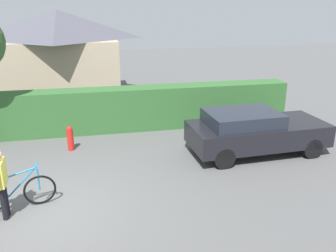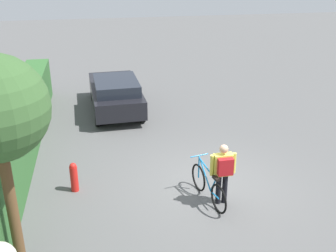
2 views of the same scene
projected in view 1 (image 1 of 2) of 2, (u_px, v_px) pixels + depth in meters
The scene contains 6 objects.
ground_plane at pixel (48, 212), 7.89m from camera, with size 60.00×60.00×0.00m, color #555555.
hedge_row at pixel (62, 113), 12.50m from camera, with size 17.04×0.90×1.58m, color #30602D.
house_distant at pixel (61, 55), 16.77m from camera, with size 5.56×4.47×4.24m.
parked_car_near at pixel (254, 131), 10.84m from camera, with size 4.32×1.98×1.39m.
bicycle at pixel (15, 193), 7.91m from camera, with size 1.78×0.58×1.02m.
fire_hydrant at pixel (70, 138), 11.16m from camera, with size 0.20×0.20×0.81m.
Camera 1 is at (1.24, -7.23, 4.44)m, focal length 37.38 mm.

